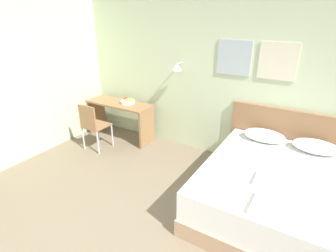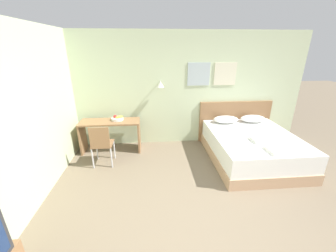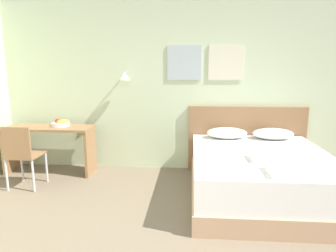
{
  "view_description": "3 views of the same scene",
  "coord_description": "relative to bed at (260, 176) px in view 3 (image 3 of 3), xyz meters",
  "views": [
    {
      "loc": [
        1.58,
        -1.12,
        2.31
      ],
      "look_at": [
        -0.4,
        2.18,
        0.66
      ],
      "focal_mm": 28.0,
      "sensor_mm": 36.0,
      "label": 1
    },
    {
      "loc": [
        -0.78,
        -1.93,
        2.3
      ],
      "look_at": [
        -0.44,
        2.03,
        0.76
      ],
      "focal_mm": 22.0,
      "sensor_mm": 36.0,
      "label": 2
    },
    {
      "loc": [
        0.47,
        -1.82,
        1.63
      ],
      "look_at": [
        0.2,
        1.6,
        0.95
      ],
      "focal_mm": 32.0,
      "sensor_mm": 36.0,
      "label": 3
    }
  ],
  "objects": [
    {
      "name": "headboard",
      "position": [
        0.0,
        1.03,
        0.23
      ],
      "size": [
        1.82,
        0.06,
        1.03
      ],
      "color": "#8E6642",
      "rests_on": "ground_plane"
    },
    {
      "name": "bed",
      "position": [
        0.0,
        0.0,
        0.0
      ],
      "size": [
        1.7,
        1.99,
        0.59
      ],
      "color": "tan",
      "rests_on": "ground_plane"
    },
    {
      "name": "fruit_bowl",
      "position": [
        -2.88,
        0.75,
        0.48
      ],
      "size": [
        0.28,
        0.27,
        0.12
      ],
      "color": "silver",
      "rests_on": "desk"
    },
    {
      "name": "desk_chair",
      "position": [
        -3.12,
        0.04,
        0.23
      ],
      "size": [
        0.41,
        0.41,
        0.88
      ],
      "color": "#8E6642",
      "rests_on": "ground_plane"
    },
    {
      "name": "folded_towel_mid_bed",
      "position": [
        0.07,
        -0.75,
        0.33
      ],
      "size": [
        0.34,
        0.35,
        0.06
      ],
      "color": "white",
      "rests_on": "bed"
    },
    {
      "name": "folded_towel_near_foot",
      "position": [
        -0.05,
        -0.3,
        0.33
      ],
      "size": [
        0.26,
        0.28,
        0.06
      ],
      "color": "white",
      "rests_on": "bed"
    },
    {
      "name": "pillow_left",
      "position": [
        -0.34,
        0.76,
        0.38
      ],
      "size": [
        0.59,
        0.36,
        0.16
      ],
      "color": "white",
      "rests_on": "bed"
    },
    {
      "name": "wall_back",
      "position": [
        -1.33,
        1.09,
        1.04
      ],
      "size": [
        5.86,
        0.31,
        2.65
      ],
      "color": "beige",
      "rests_on": "ground_plane"
    },
    {
      "name": "pillow_right",
      "position": [
        0.34,
        0.76,
        0.38
      ],
      "size": [
        0.59,
        0.36,
        0.16
      ],
      "color": "white",
      "rests_on": "bed"
    },
    {
      "name": "desk",
      "position": [
        -3.05,
        0.7,
        0.23
      ],
      "size": [
        1.32,
        0.49,
        0.74
      ],
      "color": "#8E6642",
      "rests_on": "ground_plane"
    }
  ]
}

